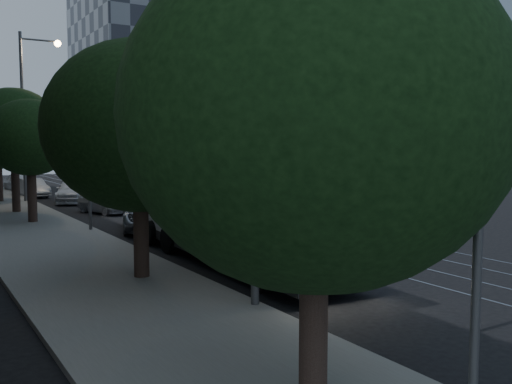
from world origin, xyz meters
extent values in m
plane|color=black|center=(0.00, 0.00, 0.00)|extent=(120.00, 120.00, 0.00)
cube|color=gray|center=(-7.50, 20.00, 0.07)|extent=(5.00, 90.00, 0.15)
cube|color=#9A99A1|center=(0.28, 20.00, 0.01)|extent=(0.08, 90.00, 0.02)
cube|color=#9A99A1|center=(1.72, 20.00, 0.01)|extent=(0.08, 90.00, 0.02)
cube|color=#9A99A1|center=(3.28, 20.00, 0.01)|extent=(0.08, 90.00, 0.02)
cube|color=#9A99A1|center=(4.72, 20.00, 0.01)|extent=(0.08, 90.00, 0.02)
cylinder|color=black|center=(-3.85, 20.00, 5.60)|extent=(0.02, 90.00, 0.02)
cylinder|color=black|center=(-3.15, 20.00, 5.60)|extent=(0.02, 90.00, 0.02)
cylinder|color=#565659|center=(-5.30, -10.00, 3.00)|extent=(0.14, 0.14, 6.00)
cylinder|color=#565659|center=(-5.30, 10.00, 3.00)|extent=(0.14, 0.14, 6.00)
cylinder|color=#565659|center=(-5.30, 30.00, 3.00)|extent=(0.14, 0.14, 6.00)
cube|color=#32363F|center=(18.00, 55.00, 12.00)|extent=(22.00, 18.00, 24.00)
cube|color=silver|center=(-3.00, 1.30, 1.72)|extent=(2.84, 11.68, 2.76)
cube|color=black|center=(-3.00, 1.30, 0.48)|extent=(2.88, 11.72, 0.34)
cube|color=black|center=(-3.00, 1.79, 1.84)|extent=(2.82, 9.27, 1.02)
cube|color=black|center=(-3.00, -4.47, 1.98)|extent=(2.17, 0.15, 1.26)
cube|color=black|center=(-3.00, 7.08, 1.93)|extent=(1.97, 0.14, 0.97)
cube|color=#2AFE54|center=(-3.00, -4.47, 2.85)|extent=(1.55, 0.11, 0.31)
cube|color=gray|center=(-3.00, 4.21, 3.34)|extent=(2.13, 2.19, 0.48)
sphere|color=white|center=(-3.82, -4.52, 0.73)|extent=(0.25, 0.25, 0.25)
sphere|color=white|center=(-2.17, -4.52, 0.73)|extent=(0.25, 0.25, 0.25)
cylinder|color=#565659|center=(-3.29, 5.22, 4.40)|extent=(0.06, 4.38, 2.46)
cylinder|color=#565659|center=(-2.71, 5.22, 4.40)|extent=(0.06, 4.38, 2.46)
cylinder|color=black|center=(-4.18, -2.41, 0.48)|extent=(0.29, 0.97, 0.97)
cylinder|color=black|center=(-1.81, -2.41, 0.48)|extent=(0.29, 0.97, 0.97)
cylinder|color=black|center=(-4.18, 3.86, 0.48)|extent=(0.29, 0.97, 0.97)
cylinder|color=black|center=(-1.81, 3.86, 0.48)|extent=(0.29, 0.97, 0.97)
cylinder|color=black|center=(-4.18, 5.71, 0.48)|extent=(0.29, 0.97, 0.97)
cylinder|color=black|center=(-1.81, 5.71, 0.48)|extent=(0.29, 0.97, 0.97)
imported|color=#96979D|center=(-2.70, 9.51, 0.74)|extent=(4.00, 5.79, 1.47)
imported|color=#B2B1B6|center=(-2.70, 16.66, 0.65)|extent=(2.45, 4.10, 1.31)
imported|color=silver|center=(-2.70, 23.49, 0.75)|extent=(3.49, 5.57, 1.50)
imported|color=#BCBCC1|center=(-4.30, 28.80, 0.67)|extent=(1.86, 4.22, 1.35)
imported|color=silver|center=(-4.30, 34.27, 0.76)|extent=(2.21, 4.61, 1.52)
cylinder|color=black|center=(-7.00, -8.41, 1.12)|extent=(0.44, 0.44, 2.24)
ellipsoid|color=black|center=(-7.00, -8.41, 4.41)|extent=(5.79, 5.79, 5.21)
cylinder|color=black|center=(-6.50, 0.35, 1.22)|extent=(0.44, 0.44, 2.44)
ellipsoid|color=black|center=(-6.50, 0.35, 4.46)|extent=(5.40, 5.40, 4.86)
cylinder|color=black|center=(-7.00, 14.00, 1.35)|extent=(0.44, 0.44, 2.70)
ellipsoid|color=black|center=(-7.00, 14.00, 4.24)|extent=(4.10, 4.10, 3.69)
cylinder|color=black|center=(-7.00, 18.77, 1.45)|extent=(0.44, 0.44, 2.90)
ellipsoid|color=black|center=(-7.00, 18.77, 4.76)|extent=(4.98, 4.98, 4.48)
cylinder|color=#565659|center=(-5.20, -3.78, 4.96)|extent=(0.20, 0.20, 9.91)
cylinder|color=#565659|center=(-5.53, 24.55, 5.55)|extent=(0.20, 0.20, 11.10)
cylinder|color=#565659|center=(-4.31, 24.55, 10.65)|extent=(2.44, 0.12, 0.12)
sphere|color=#EDBF82|center=(-3.20, 24.55, 10.54)|extent=(0.44, 0.44, 0.44)
camera|label=1|loc=(-12.18, -15.15, 4.01)|focal=40.00mm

